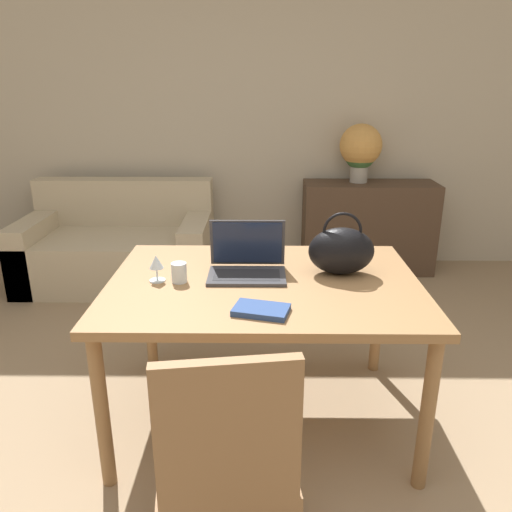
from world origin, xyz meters
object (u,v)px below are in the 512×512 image
Objects in this scene: couch at (120,248)px; handbag at (342,250)px; flower_vase at (361,149)px; chair at (227,457)px; drinking_glass at (180,273)px; laptop at (248,260)px; wine_glass at (157,264)px.

handbag reaches higher than couch.
flower_vase is at bearing 8.57° from couch.
chair is 1.87× the size of flower_vase.
flower_vase reaches higher than drinking_glass.
drinking_glass is 2.51m from flower_vase.
laptop is at bearing 79.76° from chair.
wine_glass is 0.26× the size of flower_vase.
chair is 7.31× the size of wine_glass.
flower_vase reaches higher than couch.
couch is at bearing -171.43° from flower_vase.
laptop is 2.88× the size of wine_glass.
laptop is 1.17× the size of handbag.
drinking_glass is 0.29× the size of handbag.
handbag is at bearing 8.72° from drinking_glass.
handbag is at bearing -0.06° from laptop.
laptop is 0.74× the size of flower_vase.
chair reaches higher than drinking_glass.
handbag is (0.49, 0.96, 0.37)m from chair.
couch is at bearing 122.93° from laptop.
wine_glass is at bearing -165.46° from laptop.
wine_glass is (-0.37, 0.85, 0.33)m from chair.
drinking_glass is at bearing 99.75° from chair.
flower_vase is (2.04, 0.31, 0.79)m from couch.
couch is 4.23× the size of laptop.
wine_glass reaches higher than drinking_glass.
flower_vase reaches higher than chair.
chair is 10.08× the size of drinking_glass.
handbag reaches higher than chair.
drinking_glass is 0.77m from handbag.
couch is at bearing 113.86° from drinking_glass.
flower_vase reaches higher than handbag.
chair is 2.96× the size of handbag.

